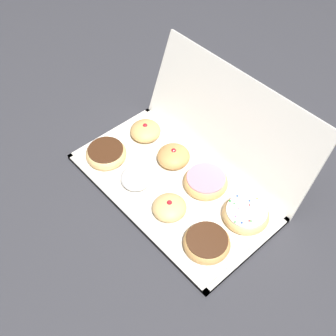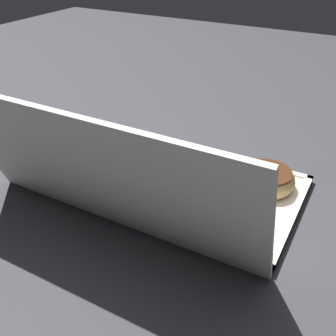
{
  "view_description": "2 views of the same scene",
  "coord_description": "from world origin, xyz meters",
  "px_view_note": "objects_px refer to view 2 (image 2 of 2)",
  "views": [
    {
      "loc": [
        0.51,
        -0.47,
        0.9
      ],
      "look_at": [
        -0.03,
        0.02,
        0.04
      ],
      "focal_mm": 45.52,
      "sensor_mm": 36.0,
      "label": 1
    },
    {
      "loc": [
        -0.34,
        0.6,
        0.46
      ],
      "look_at": [
        -0.03,
        0.03,
        0.06
      ],
      "focal_mm": 42.3,
      "sensor_mm": 36.0,
      "label": 2
    }
  ],
  "objects_px": {
    "jelly_filled_donut_5": "(174,191)",
    "chocolate_frosted_donut_0": "(266,179)",
    "sprinkle_donut_7": "(65,161)",
    "chocolate_frosted_donut_3": "(105,138)",
    "donut_box": "(162,179)",
    "jelly_filled_donut_4": "(239,215)",
    "jelly_filled_donut_2": "(153,149)",
    "pink_frosted_donut_6": "(120,178)",
    "powdered_filled_donut_1": "(206,162)"
  },
  "relations": [
    {
      "from": "jelly_filled_donut_2",
      "to": "chocolate_frosted_donut_3",
      "type": "bearing_deg",
      "value": 0.21
    },
    {
      "from": "powdered_filled_donut_1",
      "to": "jelly_filled_donut_2",
      "type": "relative_size",
      "value": 0.96
    },
    {
      "from": "donut_box",
      "to": "chocolate_frosted_donut_3",
      "type": "distance_m",
      "value": 0.2
    },
    {
      "from": "jelly_filled_donut_2",
      "to": "sprinkle_donut_7",
      "type": "distance_m",
      "value": 0.19
    },
    {
      "from": "donut_box",
      "to": "pink_frosted_donut_6",
      "type": "bearing_deg",
      "value": 49.26
    },
    {
      "from": "chocolate_frosted_donut_0",
      "to": "chocolate_frosted_donut_3",
      "type": "distance_m",
      "value": 0.39
    },
    {
      "from": "donut_box",
      "to": "jelly_filled_donut_4",
      "type": "bearing_deg",
      "value": 160.32
    },
    {
      "from": "chocolate_frosted_donut_3",
      "to": "powdered_filled_donut_1",
      "type": "bearing_deg",
      "value": -179.28
    },
    {
      "from": "chocolate_frosted_donut_3",
      "to": "jelly_filled_donut_5",
      "type": "relative_size",
      "value": 1.25
    },
    {
      "from": "powdered_filled_donut_1",
      "to": "sprinkle_donut_7",
      "type": "relative_size",
      "value": 0.71
    },
    {
      "from": "chocolate_frosted_donut_3",
      "to": "sprinkle_donut_7",
      "type": "bearing_deg",
      "value": 86.45
    },
    {
      "from": "jelly_filled_donut_5",
      "to": "pink_frosted_donut_6",
      "type": "relative_size",
      "value": 0.77
    },
    {
      "from": "donut_box",
      "to": "sprinkle_donut_7",
      "type": "height_order",
      "value": "sprinkle_donut_7"
    },
    {
      "from": "pink_frosted_donut_6",
      "to": "chocolate_frosted_donut_3",
      "type": "bearing_deg",
      "value": -44.29
    },
    {
      "from": "powdered_filled_donut_1",
      "to": "sprinkle_donut_7",
      "type": "bearing_deg",
      "value": 26.31
    },
    {
      "from": "sprinkle_donut_7",
      "to": "chocolate_frosted_donut_3",
      "type": "bearing_deg",
      "value": -93.55
    },
    {
      "from": "jelly_filled_donut_4",
      "to": "chocolate_frosted_donut_3",
      "type": "bearing_deg",
      "value": -18.77
    },
    {
      "from": "chocolate_frosted_donut_0",
      "to": "jelly_filled_donut_4",
      "type": "height_order",
      "value": "jelly_filled_donut_4"
    },
    {
      "from": "powdered_filled_donut_1",
      "to": "jelly_filled_donut_5",
      "type": "distance_m",
      "value": 0.13
    },
    {
      "from": "sprinkle_donut_7",
      "to": "jelly_filled_donut_5",
      "type": "bearing_deg",
      "value": -178.55
    },
    {
      "from": "jelly_filled_donut_2",
      "to": "pink_frosted_donut_6",
      "type": "distance_m",
      "value": 0.13
    },
    {
      "from": "chocolate_frosted_donut_0",
      "to": "pink_frosted_donut_6",
      "type": "relative_size",
      "value": 0.97
    },
    {
      "from": "powdered_filled_donut_1",
      "to": "chocolate_frosted_donut_3",
      "type": "bearing_deg",
      "value": 0.72
    },
    {
      "from": "chocolate_frosted_donut_3",
      "to": "pink_frosted_donut_6",
      "type": "bearing_deg",
      "value": 135.71
    },
    {
      "from": "jelly_filled_donut_2",
      "to": "powdered_filled_donut_1",
      "type": "bearing_deg",
      "value": -178.76
    },
    {
      "from": "donut_box",
      "to": "sprinkle_donut_7",
      "type": "distance_m",
      "value": 0.21
    },
    {
      "from": "pink_frosted_donut_6",
      "to": "jelly_filled_donut_4",
      "type": "bearing_deg",
      "value": 179.81
    },
    {
      "from": "donut_box",
      "to": "jelly_filled_donut_5",
      "type": "xyz_separation_m",
      "value": [
        -0.06,
        0.06,
        0.03
      ]
    },
    {
      "from": "jelly_filled_donut_4",
      "to": "jelly_filled_donut_5",
      "type": "xyz_separation_m",
      "value": [
        0.13,
        -0.01,
        0.0
      ]
    },
    {
      "from": "powdered_filled_donut_1",
      "to": "jelly_filled_donut_2",
      "type": "height_order",
      "value": "same"
    },
    {
      "from": "chocolate_frosted_donut_3",
      "to": "sprinkle_donut_7",
      "type": "height_order",
      "value": "sprinkle_donut_7"
    },
    {
      "from": "jelly_filled_donut_5",
      "to": "pink_frosted_donut_6",
      "type": "distance_m",
      "value": 0.12
    },
    {
      "from": "chocolate_frosted_donut_0",
      "to": "jelly_filled_donut_5",
      "type": "bearing_deg",
      "value": 43.9
    },
    {
      "from": "chocolate_frosted_donut_0",
      "to": "sprinkle_donut_7",
      "type": "relative_size",
      "value": 0.98
    },
    {
      "from": "powdered_filled_donut_1",
      "to": "jelly_filled_donut_4",
      "type": "bearing_deg",
      "value": 132.44
    },
    {
      "from": "jelly_filled_donut_4",
      "to": "jelly_filled_donut_5",
      "type": "relative_size",
      "value": 0.99
    },
    {
      "from": "chocolate_frosted_donut_0",
      "to": "jelly_filled_donut_5",
      "type": "distance_m",
      "value": 0.19
    },
    {
      "from": "chocolate_frosted_donut_0",
      "to": "chocolate_frosted_donut_3",
      "type": "relative_size",
      "value": 1.01
    },
    {
      "from": "jelly_filled_donut_5",
      "to": "chocolate_frosted_donut_0",
      "type": "bearing_deg",
      "value": -136.1
    },
    {
      "from": "jelly_filled_donut_5",
      "to": "pink_frosted_donut_6",
      "type": "height_order",
      "value": "jelly_filled_donut_5"
    },
    {
      "from": "powdered_filled_donut_1",
      "to": "jelly_filled_donut_5",
      "type": "bearing_deg",
      "value": 86.25
    },
    {
      "from": "donut_box",
      "to": "jelly_filled_donut_4",
      "type": "distance_m",
      "value": 0.2
    },
    {
      "from": "jelly_filled_donut_2",
      "to": "sprinkle_donut_7",
      "type": "height_order",
      "value": "jelly_filled_donut_2"
    },
    {
      "from": "jelly_filled_donut_2",
      "to": "pink_frosted_donut_6",
      "type": "xyz_separation_m",
      "value": [
        -0.0,
        0.13,
        -0.0
      ]
    },
    {
      "from": "powdered_filled_donut_1",
      "to": "jelly_filled_donut_5",
      "type": "relative_size",
      "value": 0.91
    },
    {
      "from": "jelly_filled_donut_2",
      "to": "jelly_filled_donut_5",
      "type": "height_order",
      "value": "jelly_filled_donut_5"
    },
    {
      "from": "chocolate_frosted_donut_3",
      "to": "jelly_filled_donut_4",
      "type": "height_order",
      "value": "jelly_filled_donut_4"
    },
    {
      "from": "donut_box",
      "to": "jelly_filled_donut_2",
      "type": "bearing_deg",
      "value": -46.51
    },
    {
      "from": "powdered_filled_donut_1",
      "to": "pink_frosted_donut_6",
      "type": "bearing_deg",
      "value": 45.94
    },
    {
      "from": "jelly_filled_donut_5",
      "to": "donut_box",
      "type": "bearing_deg",
      "value": -44.98
    }
  ]
}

